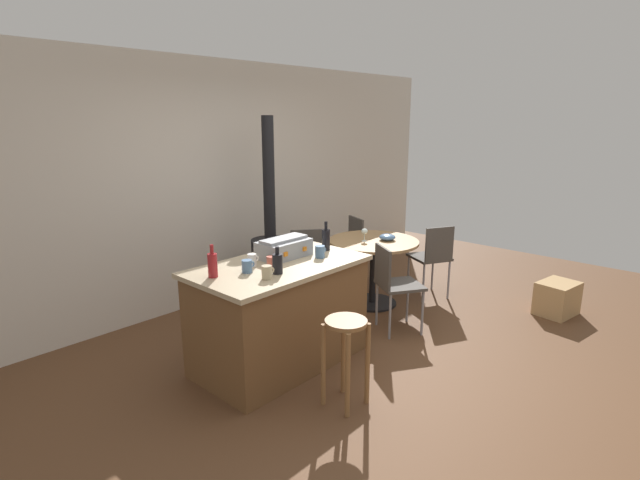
{
  "coord_description": "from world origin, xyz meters",
  "views": [
    {
      "loc": [
        -3.26,
        -2.32,
        2.08
      ],
      "look_at": [
        0.14,
        0.77,
        0.92
      ],
      "focal_mm": 27.37,
      "sensor_mm": 36.0,
      "label": 1
    }
  ],
  "objects": [
    {
      "name": "ground_plane",
      "position": [
        0.0,
        0.0,
        0.0
      ],
      "size": [
        8.8,
        8.8,
        0.0
      ],
      "primitive_type": "plane",
      "color": "brown"
    },
    {
      "name": "back_wall",
      "position": [
        0.0,
        2.29,
        1.35
      ],
      "size": [
        8.0,
        0.1,
        2.7
      ],
      "primitive_type": "cube",
      "color": "beige",
      "rests_on": "ground_plane"
    },
    {
      "name": "kitchen_island",
      "position": [
        -0.62,
        0.54,
        0.45
      ],
      "size": [
        1.48,
        0.85,
        0.9
      ],
      "color": "brown",
      "rests_on": "ground_plane"
    },
    {
      "name": "wooden_stool",
      "position": [
        -0.74,
        -0.28,
        0.48
      ],
      "size": [
        0.31,
        0.31,
        0.67
      ],
      "color": "olive",
      "rests_on": "ground_plane"
    },
    {
      "name": "dining_table",
      "position": [
        1.03,
        0.77,
        0.57
      ],
      "size": [
        1.0,
        1.0,
        0.75
      ],
      "color": "black",
      "rests_on": "ground_plane"
    },
    {
      "name": "folding_chair_near",
      "position": [
        1.64,
        0.37,
        0.53
      ],
      "size": [
        0.54,
        0.54,
        0.88
      ],
      "color": "#47423D",
      "rests_on": "ground_plane"
    },
    {
      "name": "folding_chair_far",
      "position": [
        1.39,
        1.44,
        0.5
      ],
      "size": [
        0.53,
        0.53,
        0.85
      ],
      "color": "#47423D",
      "rests_on": "ground_plane"
    },
    {
      "name": "folding_chair_left",
      "position": [
        0.48,
        1.25,
        0.51
      ],
      "size": [
        0.56,
        0.56,
        0.86
      ],
      "color": "#47423D",
      "rests_on": "ground_plane"
    },
    {
      "name": "folding_chair_right",
      "position": [
        0.57,
        0.19,
        0.52
      ],
      "size": [
        0.55,
        0.55,
        0.88
      ],
      "color": "#47423D",
      "rests_on": "ground_plane"
    },
    {
      "name": "wood_stove",
      "position": [
        0.31,
        1.68,
        0.52
      ],
      "size": [
        0.44,
        0.45,
        2.1
      ],
      "color": "black",
      "rests_on": "ground_plane"
    },
    {
      "name": "toolbox",
      "position": [
        -0.45,
        0.66,
        0.98
      ],
      "size": [
        0.45,
        0.29,
        0.17
      ],
      "color": "gray",
      "rests_on": "kitchen_island"
    },
    {
      "name": "bottle_0",
      "position": [
        -0.03,
        0.54,
        1.0
      ],
      "size": [
        0.08,
        0.08,
        0.27
      ],
      "color": "black",
      "rests_on": "kitchen_island"
    },
    {
      "name": "bottle_1",
      "position": [
        -0.81,
        0.36,
        0.98
      ],
      "size": [
        0.08,
        0.08,
        0.22
      ],
      "color": "black",
      "rests_on": "kitchen_island"
    },
    {
      "name": "bottle_2",
      "position": [
        -1.19,
        0.66,
        1.0
      ],
      "size": [
        0.07,
        0.07,
        0.25
      ],
      "color": "maroon",
      "rests_on": "kitchen_island"
    },
    {
      "name": "cup_0",
      "position": [
        -0.94,
        0.55,
        0.95
      ],
      "size": [
        0.12,
        0.08,
        0.1
      ],
      "color": "#4C7099",
      "rests_on": "kitchen_island"
    },
    {
      "name": "cup_1",
      "position": [
        -0.25,
        0.41,
        0.95
      ],
      "size": [
        0.12,
        0.08,
        0.11
      ],
      "color": "#4C7099",
      "rests_on": "kitchen_island"
    },
    {
      "name": "cup_2",
      "position": [
        -0.82,
        0.65,
        0.95
      ],
      "size": [
        0.11,
        0.07,
        0.11
      ],
      "color": "white",
      "rests_on": "kitchen_island"
    },
    {
      "name": "cup_3",
      "position": [
        -0.95,
        0.32,
        0.95
      ],
      "size": [
        0.11,
        0.08,
        0.1
      ],
      "color": "tan",
      "rests_on": "kitchen_island"
    },
    {
      "name": "cup_4",
      "position": [
        -0.73,
        0.51,
        0.94
      ],
      "size": [
        0.11,
        0.07,
        0.09
      ],
      "color": "#DB6651",
      "rests_on": "kitchen_island"
    },
    {
      "name": "wine_glass",
      "position": [
        0.92,
        0.82,
        0.86
      ],
      "size": [
        0.07,
        0.07,
        0.14
      ],
      "color": "silver",
      "rests_on": "dining_table"
    },
    {
      "name": "serving_bowl",
      "position": [
        1.13,
        0.66,
        0.79
      ],
      "size": [
        0.18,
        0.18,
        0.07
      ],
      "primitive_type": "ellipsoid",
      "color": "#4C7099",
      "rests_on": "dining_table"
    },
    {
      "name": "cardboard_box",
      "position": [
        2.13,
        -0.89,
        0.18
      ],
      "size": [
        0.47,
        0.4,
        0.36
      ],
      "primitive_type": "cube",
      "rotation": [
        0.0,
        0.0,
        -0.16
      ],
      "color": "tan",
      "rests_on": "ground_plane"
    }
  ]
}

